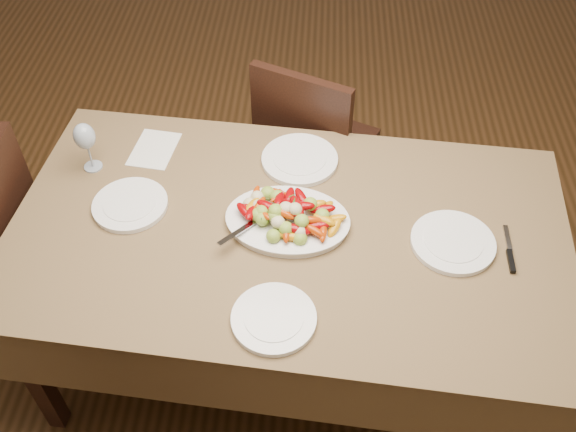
# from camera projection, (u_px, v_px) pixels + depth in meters

# --- Properties ---
(floor) EXTENTS (6.00, 6.00, 0.00)m
(floor) POSITION_uv_depth(u_px,v_px,m) (281.00, 323.00, 2.75)
(floor) COLOR #372310
(floor) RESTS_ON ground
(dining_table) EXTENTS (1.92, 1.19, 0.76)m
(dining_table) POSITION_uv_depth(u_px,v_px,m) (288.00, 297.00, 2.38)
(dining_table) COLOR brown
(dining_table) RESTS_ON ground
(chair_far) EXTENTS (0.55, 0.55, 0.95)m
(chair_far) POSITION_uv_depth(u_px,v_px,m) (319.00, 145.00, 2.83)
(chair_far) COLOR black
(chair_far) RESTS_ON ground
(serving_platter) EXTENTS (0.42, 0.33, 0.02)m
(serving_platter) POSITION_uv_depth(u_px,v_px,m) (288.00, 222.00, 2.11)
(serving_platter) COLOR white
(serving_platter) RESTS_ON dining_table
(roasted_vegetables) EXTENTS (0.34, 0.25, 0.09)m
(roasted_vegetables) POSITION_uv_depth(u_px,v_px,m) (288.00, 210.00, 2.07)
(roasted_vegetables) COLOR #750204
(roasted_vegetables) RESTS_ON serving_platter
(serving_spoon) EXTENTS (0.25, 0.23, 0.03)m
(serving_spoon) POSITION_uv_depth(u_px,v_px,m) (266.00, 220.00, 2.07)
(serving_spoon) COLOR #9EA0A8
(serving_spoon) RESTS_ON serving_platter
(plate_left) EXTENTS (0.25, 0.25, 0.02)m
(plate_left) POSITION_uv_depth(u_px,v_px,m) (130.00, 205.00, 2.17)
(plate_left) COLOR white
(plate_left) RESTS_ON dining_table
(plate_right) EXTENTS (0.27, 0.27, 0.02)m
(plate_right) POSITION_uv_depth(u_px,v_px,m) (453.00, 242.00, 2.05)
(plate_right) COLOR white
(plate_right) RESTS_ON dining_table
(plate_far) EXTENTS (0.28, 0.28, 0.02)m
(plate_far) POSITION_uv_depth(u_px,v_px,m) (300.00, 160.00, 2.33)
(plate_far) COLOR white
(plate_far) RESTS_ON dining_table
(plate_near) EXTENTS (0.25, 0.25, 0.02)m
(plate_near) POSITION_uv_depth(u_px,v_px,m) (274.00, 319.00, 1.85)
(plate_near) COLOR white
(plate_near) RESTS_ON dining_table
(wine_glass) EXTENTS (0.08, 0.08, 0.20)m
(wine_glass) POSITION_uv_depth(u_px,v_px,m) (87.00, 145.00, 2.24)
(wine_glass) COLOR #8C99A5
(wine_glass) RESTS_ON dining_table
(menu_card) EXTENTS (0.18, 0.23, 0.00)m
(menu_card) POSITION_uv_depth(u_px,v_px,m) (154.00, 149.00, 2.38)
(menu_card) COLOR silver
(menu_card) RESTS_ON dining_table
(table_knife) EXTENTS (0.02, 0.20, 0.01)m
(table_knife) POSITION_uv_depth(u_px,v_px,m) (509.00, 251.00, 2.03)
(table_knife) COLOR #9EA0A8
(table_knife) RESTS_ON dining_table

